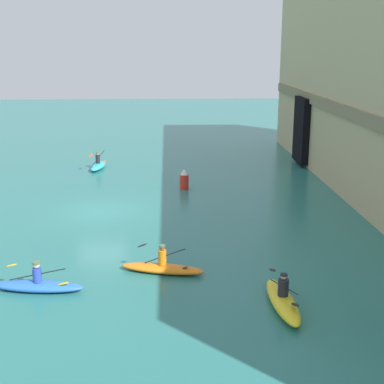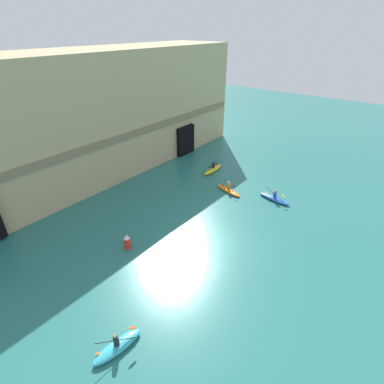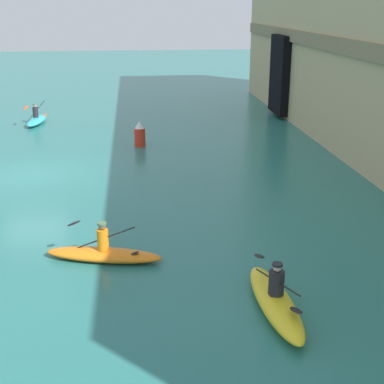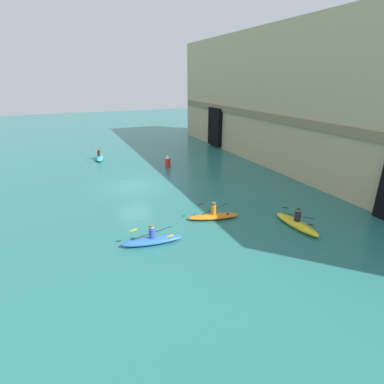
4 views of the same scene
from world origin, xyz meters
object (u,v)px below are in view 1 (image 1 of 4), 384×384
kayak_orange (163,267)px  marker_buoy (184,180)px  kayak_blue (38,285)px  kayak_yellow (283,300)px  kayak_cyan (98,165)px

kayak_orange → marker_buoy: marker_buoy is taller
kayak_blue → kayak_orange: bearing=-155.4°
kayak_yellow → kayak_orange: (-3.00, -3.99, -0.05)m
kayak_blue → marker_buoy: bearing=-105.2°
kayak_cyan → kayak_blue: size_ratio=0.88×
kayak_yellow → kayak_blue: 8.54m
marker_buoy → kayak_cyan: bearing=-134.5°
kayak_yellow → kayak_blue: (-1.64, -8.38, -0.04)m
kayak_orange → kayak_blue: bearing=-148.5°
marker_buoy → kayak_orange: bearing=-5.8°
kayak_yellow → kayak_orange: 5.00m
kayak_orange → kayak_cyan: bearing=118.7°
kayak_yellow → marker_buoy: marker_buoy is taller
kayak_yellow → kayak_orange: bearing=50.5°
kayak_cyan → kayak_blue: kayak_cyan is taller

